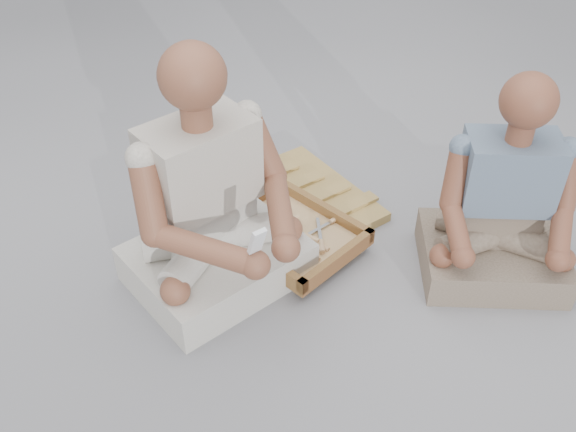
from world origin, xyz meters
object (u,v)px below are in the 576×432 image
Objects in this scene: tool_tray at (290,234)px; companion at (501,213)px; carved_panel at (306,197)px; craftsman at (212,212)px.

tool_tray is 0.85m from companion.
companion is at bearing 4.01° from carved_panel.
craftsman reaches higher than tool_tray.
carved_panel is 0.70m from craftsman.
carved_panel is 0.90m from companion.
carved_panel is at bearing -28.48° from companion.
craftsman is (-0.14, -0.32, 0.27)m from tool_tray.
craftsman is at bearing -112.99° from tool_tray.
carved_panel is 0.79× the size of companion.
tool_tray is at bearing -67.72° from carved_panel.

